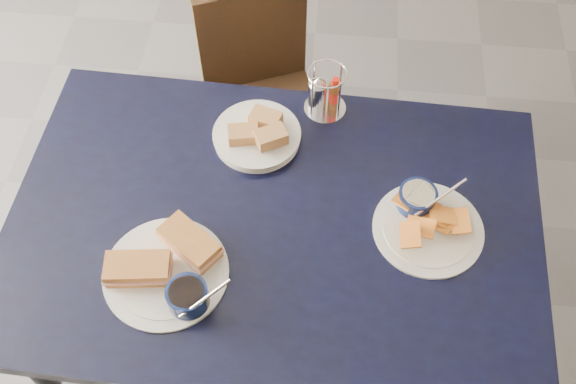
# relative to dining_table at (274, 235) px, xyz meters

# --- Properties ---
(ground) EXTENTS (6.00, 6.00, 0.00)m
(ground) POSITION_rel_dining_table_xyz_m (0.02, 0.21, -0.69)
(ground) COLOR #4E4D52
(ground) RESTS_ON ground
(dining_table) EXTENTS (1.27, 0.87, 0.75)m
(dining_table) POSITION_rel_dining_table_xyz_m (0.00, 0.00, 0.00)
(dining_table) COLOR black
(dining_table) RESTS_ON ground
(chair_far) EXTENTS (0.47, 0.47, 0.76)m
(chair_far) POSITION_rel_dining_table_xyz_m (-0.10, 0.72, -0.25)
(chair_far) COLOR black
(chair_far) RESTS_ON ground
(sandwich_plate) EXTENTS (0.30, 0.28, 0.12)m
(sandwich_plate) POSITION_rel_dining_table_xyz_m (-0.21, -0.16, 0.09)
(sandwich_plate) COLOR white
(sandwich_plate) RESTS_ON dining_table
(plantain_plate) EXTENTS (0.26, 0.26, 0.12)m
(plantain_plate) POSITION_rel_dining_table_xyz_m (0.35, 0.04, 0.08)
(plantain_plate) COLOR white
(plantain_plate) RESTS_ON dining_table
(bread_basket) EXTENTS (0.22, 0.22, 0.07)m
(bread_basket) POSITION_rel_dining_table_xyz_m (-0.07, 0.24, 0.08)
(bread_basket) COLOR white
(bread_basket) RESTS_ON dining_table
(condiment_caddy) EXTENTS (0.11, 0.11, 0.14)m
(condiment_caddy) POSITION_rel_dining_table_xyz_m (0.09, 0.36, 0.12)
(condiment_caddy) COLOR silver
(condiment_caddy) RESTS_ON dining_table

